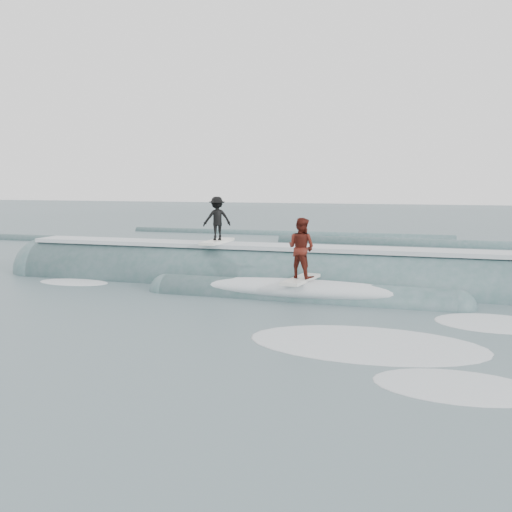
% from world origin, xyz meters
% --- Properties ---
extents(ground, '(160.00, 160.00, 0.00)m').
position_xyz_m(ground, '(0.00, 0.00, 0.00)').
color(ground, '#3C5358').
rests_on(ground, ground).
extents(breaking_wave, '(20.59, 4.09, 2.63)m').
position_xyz_m(breaking_wave, '(0.21, 3.68, 0.04)').
color(breaking_wave, '#365B59').
rests_on(breaking_wave, ground).
extents(surfer_black, '(1.15, 2.02, 1.64)m').
position_xyz_m(surfer_black, '(-1.76, 3.94, 2.16)').
color(surfer_black, white).
rests_on(surfer_black, ground).
extents(surfer_red, '(1.07, 2.06, 1.93)m').
position_xyz_m(surfer_red, '(1.80, 1.74, 1.48)').
color(surfer_red, white).
rests_on(surfer_red, ground).
extents(whitewater, '(16.24, 8.56, 0.10)m').
position_xyz_m(whitewater, '(3.56, -1.63, 0.00)').
color(whitewater, silver).
rests_on(whitewater, ground).
extents(far_swells, '(39.87, 8.65, 0.80)m').
position_xyz_m(far_swells, '(-0.96, 17.65, 0.00)').
color(far_swells, '#365B59').
rests_on(far_swells, ground).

